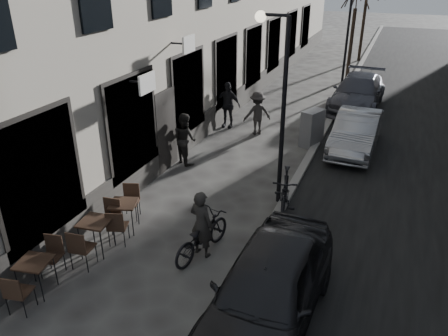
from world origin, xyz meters
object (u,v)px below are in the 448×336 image
Objects in this scene: bistro_set_c at (124,213)px; pedestrian_far at (227,105)px; bistro_set_b at (97,233)px; moped at (285,195)px; pedestrian_mid at (257,113)px; streetlamp_near at (278,91)px; streetlamp_far at (344,30)px; bicycle at (202,236)px; pedestrian_near at (185,139)px; car_near at (268,289)px; bistro_set_a at (36,273)px; utility_cabinet at (312,128)px; car_mid at (356,132)px; car_far at (358,92)px.

pedestrian_far reaches higher than bistro_set_c.
moped is (3.62, 3.13, 0.14)m from bistro_set_b.
pedestrian_mid is at bearing 76.75° from bistro_set_b.
streetlamp_near is 12.00m from streetlamp_far.
streetlamp_near is 4.13m from bicycle.
pedestrian_near reaches higher than car_near.
pedestrian_far reaches higher than moped.
moped is (3.89, 4.76, 0.18)m from bistro_set_a.
streetlamp_far is 3.16× the size of bistro_set_c.
bistro_set_c is at bearing 71.56° from bistro_set_a.
pedestrian_near is (-0.42, 4.24, 0.39)m from bistro_set_c.
car_near is 2.11× the size of moped.
streetlamp_far reaches higher than moped.
pedestrian_near is 4.48m from moped.
pedestrian_far is at bearing 117.17° from car_near.
streetlamp_far is at bearing 112.86° from utility_cabinet.
bistro_set_c is 0.39× the size of car_mid.
bistro_set_b is 14.30m from car_far.
streetlamp_near is 5.25m from car_near.
streetlamp_far is at bearing 104.84° from car_mid.
car_near is at bearing 161.30° from pedestrian_near.
pedestrian_mid is 5.88m from car_far.
car_mid is (5.14, 3.29, -0.19)m from pedestrian_near.
pedestrian_near reaches higher than utility_cabinet.
bistro_set_b is 0.79× the size of moped.
pedestrian_mid is at bearing -121.06° from car_far.
pedestrian_far is 0.42× the size of car_near.
bistro_set_b is 0.99× the size of pedestrian_mid.
bistro_set_a is at bearing -121.61° from streetlamp_near.
car_mid is (5.08, 10.15, 0.22)m from bistro_set_a.
pedestrian_near reaches higher than bistro_set_b.
car_far is (3.24, 4.91, -0.10)m from pedestrian_mid.
pedestrian_far is at bearing -56.75° from pedestrian_near.
bistro_set_c is at bearing 78.18° from bistro_set_b.
moped reaches higher than bistro_set_b.
bicycle is at bearing -75.71° from utility_cabinet.
car_near is at bearing -15.27° from bistro_set_b.
pedestrian_mid reaches higher than moped.
bistro_set_c is 13.32m from car_far.
car_far reaches higher than bistro_set_b.
pedestrian_near reaches higher than car_far.
bistro_set_c is at bearing -105.99° from car_far.
pedestrian_near is at bearing 157.99° from streetlamp_near.
car_far is (-0.01, 14.31, -0.02)m from car_near.
bistro_set_b is 0.89× the size of bicycle.
streetlamp_near is at bearing 115.54° from moped.
moped reaches higher than bicycle.
utility_cabinet is at bearing -172.19° from car_mid.
bistro_set_a is at bearing -105.71° from bistro_set_b.
car_mid is 5.52m from moped.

